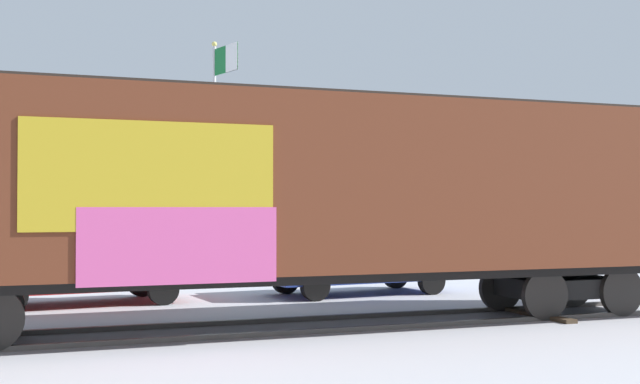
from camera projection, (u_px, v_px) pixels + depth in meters
ground_plane at (319, 326)px, 13.77m from camera, size 260.00×260.00×0.00m
track at (345, 323)px, 13.93m from camera, size 60.01×2.84×0.08m
freight_car at (288, 190)px, 13.61m from camera, size 16.17×3.09×4.06m
flagpole at (219, 117)px, 26.74m from camera, size 0.51×1.64×7.62m
hillside at (68, 179)px, 82.76m from camera, size 119.75×31.33×14.82m
parked_car_red at (80, 267)px, 16.92m from camera, size 4.57×2.38×1.49m
parked_car_blue at (357, 256)px, 18.91m from camera, size 4.57×2.17×1.85m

